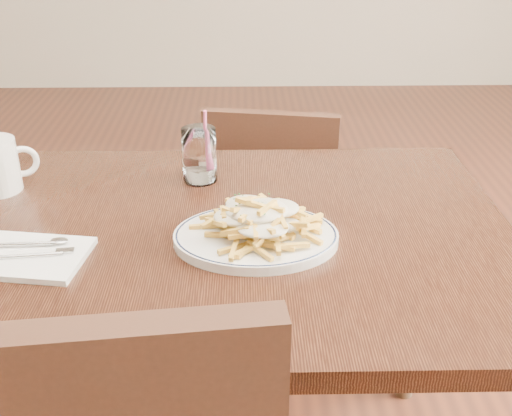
{
  "coord_description": "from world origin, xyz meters",
  "views": [
    {
      "loc": [
        0.09,
        -1.06,
        1.34
      ],
      "look_at": [
        0.11,
        -0.05,
        0.82
      ],
      "focal_mm": 45.0,
      "sensor_mm": 36.0,
      "label": 1
    }
  ],
  "objects_px": {
    "chair_far": "(273,213)",
    "fries_plate": "(256,237)",
    "table": "(199,264)",
    "water_glass": "(199,158)",
    "loaded_fries": "(256,216)"
  },
  "relations": [
    {
      "from": "chair_far",
      "to": "fries_plate",
      "type": "distance_m",
      "value": 0.76
    },
    {
      "from": "fries_plate",
      "to": "water_glass",
      "type": "relative_size",
      "value": 2.22
    },
    {
      "from": "table",
      "to": "chair_far",
      "type": "xyz_separation_m",
      "value": [
        0.18,
        0.64,
        -0.22
      ]
    },
    {
      "from": "loaded_fries",
      "to": "water_glass",
      "type": "xyz_separation_m",
      "value": [
        -0.12,
        0.27,
        -0.0
      ]
    },
    {
      "from": "chair_far",
      "to": "fries_plate",
      "type": "relative_size",
      "value": 2.21
    },
    {
      "from": "fries_plate",
      "to": "loaded_fries",
      "type": "height_order",
      "value": "loaded_fries"
    },
    {
      "from": "fries_plate",
      "to": "table",
      "type": "bearing_deg",
      "value": 155.13
    },
    {
      "from": "loaded_fries",
      "to": "fries_plate",
      "type": "bearing_deg",
      "value": 153.43
    },
    {
      "from": "chair_far",
      "to": "fries_plate",
      "type": "height_order",
      "value": "chair_far"
    },
    {
      "from": "fries_plate",
      "to": "chair_far",
      "type": "bearing_deg",
      "value": 84.51
    },
    {
      "from": "table",
      "to": "water_glass",
      "type": "bearing_deg",
      "value": 91.97
    },
    {
      "from": "table",
      "to": "fries_plate",
      "type": "bearing_deg",
      "value": -24.87
    },
    {
      "from": "fries_plate",
      "to": "water_glass",
      "type": "bearing_deg",
      "value": 113.05
    },
    {
      "from": "chair_far",
      "to": "fries_plate",
      "type": "xyz_separation_m",
      "value": [
        -0.07,
        -0.69,
        0.31
      ]
    },
    {
      "from": "table",
      "to": "chair_far",
      "type": "distance_m",
      "value": 0.7
    }
  ]
}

